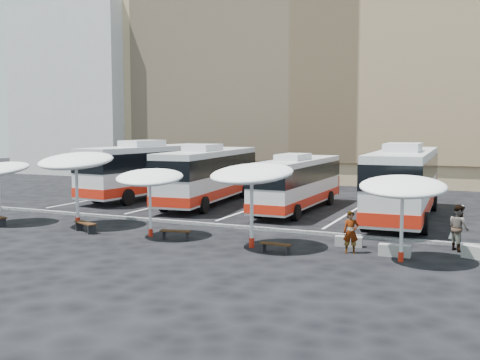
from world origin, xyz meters
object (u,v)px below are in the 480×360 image
at_px(wood_bench_2, 175,233).
at_px(conc_bench_0, 349,241).
at_px(passenger_0, 351,232).
at_px(passenger_1, 460,228).
at_px(wood_bench_3, 276,246).
at_px(conc_bench_2, 480,253).
at_px(bus_1, 209,173).
at_px(wood_bench_1, 85,225).
at_px(sunshade_4, 403,187).
at_px(bus_3, 404,180).
at_px(sunshade_3, 252,174).
at_px(sunshade_2, 150,178).
at_px(bus_0, 153,168).
at_px(bus_2, 298,181).
at_px(sunshade_1, 76,161).
at_px(conc_bench_1, 395,250).

bearing_deg(wood_bench_2, conc_bench_0, 13.59).
height_order(passenger_0, passenger_1, passenger_1).
relative_size(wood_bench_2, wood_bench_3, 1.08).
height_order(wood_bench_2, conc_bench_2, conc_bench_2).
relative_size(bus_1, wood_bench_2, 8.77).
bearing_deg(wood_bench_1, wood_bench_2, 2.19).
bearing_deg(bus_1, passenger_1, -33.57).
xyz_separation_m(sunshade_4, passenger_1, (1.91, 2.99, -1.90)).
height_order(bus_3, sunshade_3, bus_3).
bearing_deg(sunshade_2, wood_bench_1, -173.96).
distance_m(wood_bench_3, passenger_0, 3.10).
bearing_deg(wood_bench_1, bus_0, 109.37).
distance_m(bus_1, conc_bench_0, 15.16).
distance_m(bus_2, sunshade_4, 13.50).
relative_size(bus_1, sunshade_3, 3.13).
bearing_deg(sunshade_3, conc_bench_2, 10.58).
height_order(conc_bench_0, conc_bench_2, conc_bench_2).
height_order(bus_3, sunshade_4, bus_3).
xyz_separation_m(wood_bench_1, wood_bench_3, (10.08, -0.52, -0.06)).
height_order(bus_1, sunshade_1, bus_1).
xyz_separation_m(wood_bench_3, passenger_1, (6.76, 3.60, 0.65)).
bearing_deg(bus_0, conc_bench_1, -26.77).
distance_m(sunshade_4, conc_bench_0, 4.09).
distance_m(conc_bench_1, passenger_0, 1.84).
bearing_deg(sunshade_4, sunshade_3, 179.93).
bearing_deg(wood_bench_1, wood_bench_3, -2.94).
height_order(bus_0, bus_2, bus_0).
distance_m(bus_1, conc_bench_2, 19.56).
distance_m(bus_2, wood_bench_1, 13.28).
xyz_separation_m(bus_0, passenger_1, (21.43, -9.96, -1.17)).
bearing_deg(passenger_1, wood_bench_3, 82.73).
bearing_deg(bus_3, wood_bench_1, -144.86).
bearing_deg(sunshade_3, passenger_0, 9.42).
xyz_separation_m(bus_1, sunshade_3, (7.94, -11.44, 1.10)).
height_order(bus_0, sunshade_1, bus_0).
bearing_deg(sunshade_2, sunshade_1, 170.54).
xyz_separation_m(bus_3, passenger_0, (-0.74, -9.60, -1.32)).
height_order(bus_3, wood_bench_2, bus_3).
bearing_deg(passenger_1, conc_bench_1, 98.19).
bearing_deg(wood_bench_3, wood_bench_2, 172.14).
height_order(bus_2, wood_bench_3, bus_2).
relative_size(bus_3, wood_bench_3, 10.04).
relative_size(bus_0, sunshade_3, 3.27).
distance_m(sunshade_1, passenger_1, 18.59).
bearing_deg(sunshade_3, bus_2, 98.21).
relative_size(wood_bench_3, passenger_0, 0.78).
height_order(wood_bench_1, conc_bench_2, conc_bench_2).
bearing_deg(wood_bench_1, sunshade_4, 0.33).
relative_size(bus_3, conc_bench_0, 11.74).
bearing_deg(sunshade_3, conc_bench_1, 8.12).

